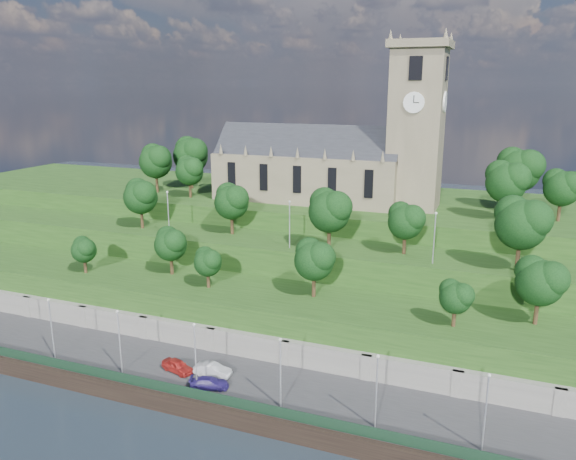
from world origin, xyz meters
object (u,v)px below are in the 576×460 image
at_px(car_middle, 213,370).
at_px(church, 336,158).
at_px(car_left, 178,366).
at_px(car_right, 209,383).

bearing_deg(car_middle, church, -5.74).
bearing_deg(car_left, car_middle, -64.80).
bearing_deg(car_right, church, -19.93).
bearing_deg(church, car_middle, -93.59).
xyz_separation_m(church, car_right, (-1.55, -42.89, -19.89)).
bearing_deg(church, car_right, -92.07).
xyz_separation_m(church, car_middle, (-2.53, -40.29, -19.80)).
bearing_deg(car_right, car_left, 52.04).
height_order(church, car_middle, church).
relative_size(car_left, car_right, 0.98).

